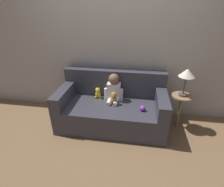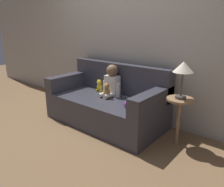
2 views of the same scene
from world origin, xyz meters
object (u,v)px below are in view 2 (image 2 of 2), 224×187
object	(u,v)px
plush_toy_side	(99,86)
toy_ball	(127,104)
side_table	(182,82)
couch	(108,102)
teddy_bear_brown	(107,91)
person_baby	(111,82)

from	to	relation	value
plush_toy_side	toy_ball	xyz separation A→B (m)	(0.73, -0.28, -0.04)
toy_ball	side_table	xyz separation A→B (m)	(0.57, 0.22, 0.33)
couch	teddy_bear_brown	xyz separation A→B (m)	(0.03, -0.06, 0.19)
side_table	toy_ball	bearing A→B (deg)	-158.69
plush_toy_side	person_baby	bearing A→B (deg)	-6.40
person_baby	teddy_bear_brown	world-z (taller)	person_baby
person_baby	plush_toy_side	size ratio (longest dim) A/B	2.43
teddy_bear_brown	toy_ball	world-z (taller)	teddy_bear_brown
toy_ball	teddy_bear_brown	bearing A→B (deg)	164.40
couch	person_baby	bearing A→B (deg)	78.73
couch	teddy_bear_brown	distance (m)	0.20
person_baby	teddy_bear_brown	xyz separation A→B (m)	(0.02, -0.13, -0.10)
person_baby	side_table	xyz separation A→B (m)	(1.03, -0.03, 0.17)
toy_ball	side_table	distance (m)	0.69
plush_toy_side	side_table	distance (m)	1.33
plush_toy_side	side_table	xyz separation A→B (m)	(1.29, -0.06, 0.28)
couch	plush_toy_side	distance (m)	0.32
person_baby	side_table	bearing A→B (deg)	-1.83
person_baby	teddy_bear_brown	distance (m)	0.17
couch	plush_toy_side	size ratio (longest dim) A/B	9.12
person_baby	couch	bearing A→B (deg)	-101.27
couch	teddy_bear_brown	size ratio (longest dim) A/B	7.93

